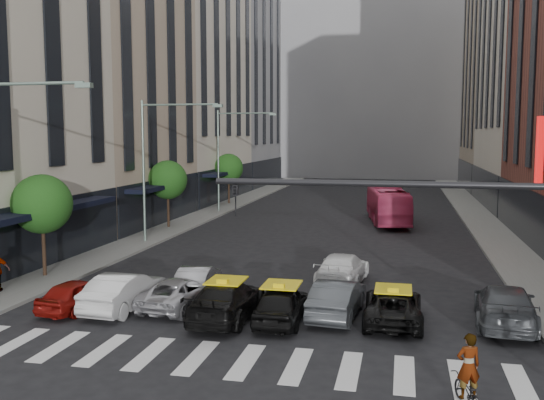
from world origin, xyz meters
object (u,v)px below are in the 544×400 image
Objects in this scene: streetlamp_mid at (157,152)px; car_white_front at (124,291)px; streetlamp_far at (228,147)px; taxi_left at (227,300)px; taxi_center at (282,304)px; bus at (388,204)px; motorcycle at (467,392)px; car_red at (77,294)px.

streetlamp_mid is 15.63m from car_white_front.
streetlamp_far is 32.13m from taxi_left.
car_white_front reaches higher than taxi_left.
taxi_left reaches higher than taxi_center.
car_white_front is at bearing 62.33° from bus.
bus reaches higher than motorcycle.
bus is (14.12, -3.45, -4.43)m from streetlamp_far.
car_white_front is 2.86× the size of motorcycle.
taxi_left reaches higher than motorcycle.
streetlamp_mid is 1.76× the size of taxi_left.
streetlamp_mid is at bearing -52.99° from taxi_center.
taxi_center is 2.61× the size of motorcycle.
streetlamp_mid is 19.41m from bus.
car_white_front is at bearing -81.59° from streetlamp_far.
taxi_left is 3.20× the size of motorcycle.
car_white_front is 6.52m from taxi_center.
car_red is at bearing 59.36° from bus.
motorcycle is (14.38, -5.78, -0.22)m from car_red.
motorcycle is (6.07, -5.94, -0.29)m from taxi_center.
streetlamp_far is 30.83m from car_white_front.
streetlamp_mid is at bearing -90.00° from streetlamp_far.
car_red is 6.18m from taxi_left.
bus is (5.30, 27.01, 0.73)m from taxi_left.
taxi_left is 27.54m from bus.
motorcycle is at bearing 87.34° from bus.
car_white_front is (4.44, -30.07, -5.15)m from streetlamp_far.
car_red is 0.73× the size of taxi_left.
taxi_left is at bearing -54.38° from motorcycle.
car_white_front reaches higher than motorcycle.
car_white_front is (1.80, 0.50, 0.11)m from car_red.
bus reaches higher than taxi_left.
taxi_left is 2.13m from taxi_center.
streetlamp_mid is 27.09m from motorcycle.
motorcycle is at bearing -64.91° from streetlamp_far.
car_red is at bearing 19.28° from car_white_front.
streetlamp_mid is 16.00m from streetlamp_far.
car_white_front reaches higher than car_red.
car_red is at bearing -85.06° from streetlamp_far.
taxi_left is 10.10m from motorcycle.
bus is at bearing -106.17° from car_white_front.
motorcycle is (17.02, -20.35, -5.48)m from streetlamp_mid.
streetlamp_mid is 15.71m from car_red.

